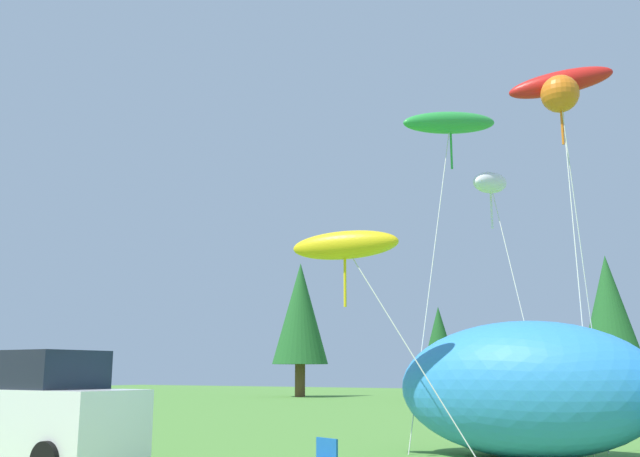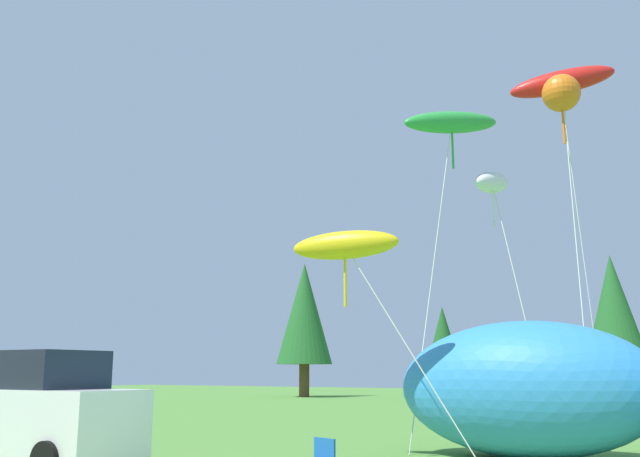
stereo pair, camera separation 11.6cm
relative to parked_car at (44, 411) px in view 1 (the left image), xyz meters
The scene contains 10 objects.
parked_car is the anchor object (origin of this frame).
inflatable_cat 10.27m from the parked_car, 37.06° to the left, with size 7.60×2.92×2.82m.
kite_white_ghost 12.75m from the parked_car, 59.84° to the left, with size 2.22×2.96×7.45m.
kite_red_lizard 14.16m from the parked_car, 47.30° to the left, with size 2.72×3.38×9.54m.
kite_orange_flower 13.60m from the parked_car, 45.17° to the left, with size 1.00×0.93×8.93m.
kite_yellow_hero 6.66m from the parked_car, 41.98° to the left, with size 4.07×1.07×4.75m.
kite_green_fish 12.31m from the parked_car, 59.31° to the left, with size 2.16×4.42×8.97m.
horizon_tree_west 39.14m from the parked_car, 83.75° to the left, with size 3.77×3.77×8.99m.
horizon_tree_mid 37.16m from the parked_car, 114.68° to the left, with size 3.90×3.90×9.31m.
horizon_tree_northeast 31.19m from the parked_car, 97.57° to the left, with size 2.31×2.31×5.50m.
Camera 1 is at (6.87, -8.46, 1.78)m, focal length 40.00 mm.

